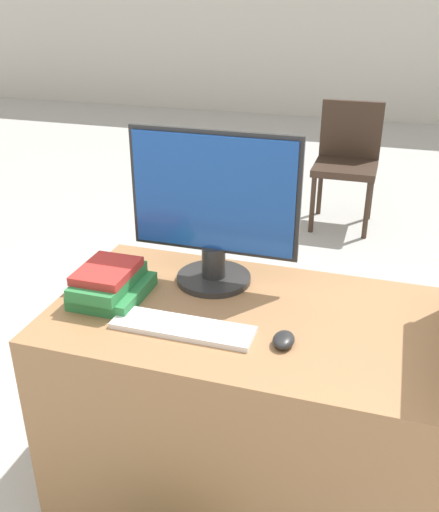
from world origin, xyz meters
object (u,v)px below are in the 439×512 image
at_px(keyboard, 183,327).
at_px(far_chair, 347,157).
at_px(mouse, 284,340).
at_px(monitor, 214,209).
at_px(book_stack, 110,284).

bearing_deg(keyboard, far_chair, 86.12).
bearing_deg(far_chair, mouse, -132.73).
bearing_deg(monitor, far_chair, 85.52).
xyz_separation_m(mouse, book_stack, (-0.56, 0.09, 0.03)).
bearing_deg(keyboard, mouse, 2.46).
distance_m(mouse, far_chair, 2.85).
bearing_deg(mouse, monitor, 134.80).
height_order(keyboard, book_stack, book_stack).
relative_size(keyboard, mouse, 4.84).
xyz_separation_m(keyboard, mouse, (0.29, 0.01, 0.01)).
height_order(monitor, keyboard, monitor).
height_order(mouse, far_chair, far_chair).
relative_size(keyboard, far_chair, 0.46).
bearing_deg(monitor, book_stack, -143.72).
bearing_deg(mouse, keyboard, -177.54).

